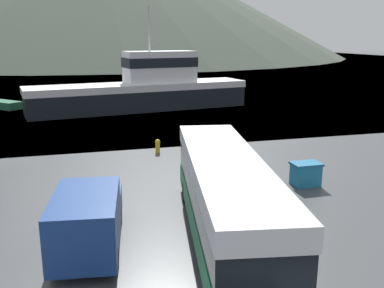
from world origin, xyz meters
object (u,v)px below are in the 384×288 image
delivery_van (88,218)px  tour_bus (225,195)px  fishing_boat (144,88)px  storage_bin (306,174)px  small_boat (2,104)px

delivery_van → tour_bus: bearing=-0.3°
fishing_boat → storage_bin: fishing_boat is taller
tour_bus → small_boat: tour_bus is taller
fishing_boat → storage_bin: size_ratio=15.68×
delivery_van → small_boat: 36.00m
small_boat → tour_bus: bearing=-113.4°
tour_bus → storage_bin: (6.14, 4.83, -1.22)m
tour_bus → fishing_boat: size_ratio=0.51×
delivery_van → fishing_boat: (6.77, 30.23, 1.03)m
fishing_boat → small_boat: fishing_boat is taller
tour_bus → storage_bin: bearing=47.9°
delivery_van → small_boat: delivery_van is taller
small_boat → storage_bin: bearing=-101.7°
tour_bus → fishing_boat: (1.84, 30.91, 0.40)m
storage_bin → small_boat: 36.37m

